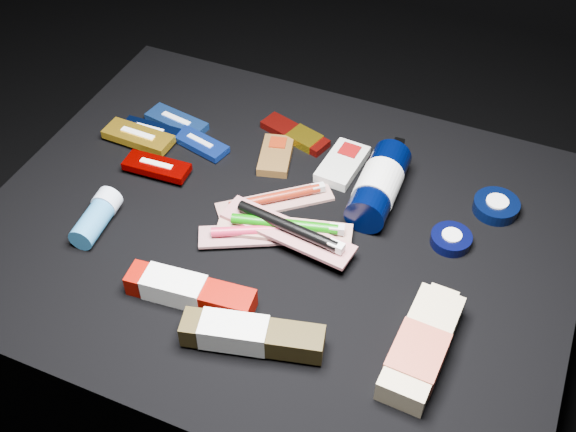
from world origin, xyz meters
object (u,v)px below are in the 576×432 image
at_px(lotion_bottle, 379,185).
at_px(toothpaste_carton_red, 185,290).
at_px(deodorant_stick, 97,217).
at_px(bodywash_bottle, 421,349).

height_order(lotion_bottle, toothpaste_carton_red, lotion_bottle).
distance_m(lotion_bottle, deodorant_stick, 0.48).
xyz_separation_m(lotion_bottle, bodywash_bottle, (0.16, -0.28, -0.01)).
distance_m(bodywash_bottle, deodorant_stick, 0.57).
xyz_separation_m(lotion_bottle, toothpaste_carton_red, (-0.20, -0.32, -0.02)).
xyz_separation_m(deodorant_stick, toothpaste_carton_red, (0.21, -0.08, -0.00)).
xyz_separation_m(bodywash_bottle, deodorant_stick, (-0.57, 0.04, 0.00)).
distance_m(bodywash_bottle, toothpaste_carton_red, 0.36).
bearing_deg(lotion_bottle, deodorant_stick, -150.49).
height_order(lotion_bottle, bodywash_bottle, lotion_bottle).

